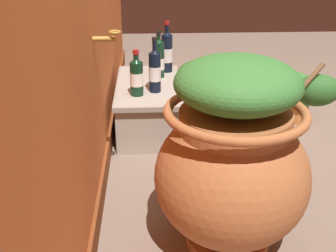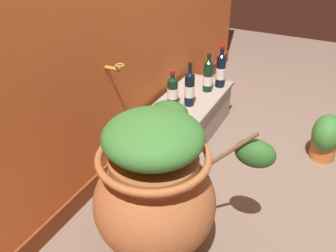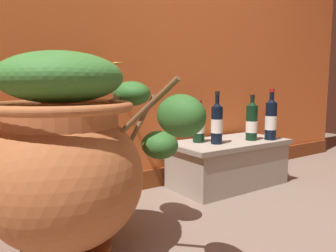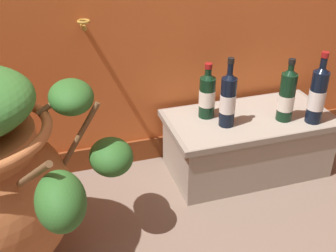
{
  "view_description": "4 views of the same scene",
  "coord_description": "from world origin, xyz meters",
  "px_view_note": "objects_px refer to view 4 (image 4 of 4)",
  "views": [
    {
      "loc": [
        -2.12,
        0.86,
        1.23
      ],
      "look_at": [
        -0.09,
        0.76,
        0.31
      ],
      "focal_mm": 46.51,
      "sensor_mm": 36.0,
      "label": 1
    },
    {
      "loc": [
        -1.85,
        -0.15,
        1.62
      ],
      "look_at": [
        0.02,
        0.78,
        0.35
      ],
      "focal_mm": 39.57,
      "sensor_mm": 36.0,
      "label": 2
    },
    {
      "loc": [
        -1.0,
        -0.73,
        0.69
      ],
      "look_at": [
        0.04,
        0.8,
        0.45
      ],
      "focal_mm": 34.89,
      "sensor_mm": 36.0,
      "label": 3
    },
    {
      "loc": [
        -0.36,
        -0.78,
        1.3
      ],
      "look_at": [
        0.08,
        0.63,
        0.46
      ],
      "focal_mm": 44.95,
      "sensor_mm": 36.0,
      "label": 4
    }
  ],
  "objects_px": {
    "wine_bottle_middle": "(228,98)",
    "wine_bottle_back": "(318,93)",
    "wine_bottle_left": "(287,94)",
    "wine_bottle_right": "(207,94)"
  },
  "relations": [
    {
      "from": "wine_bottle_right",
      "to": "wine_bottle_back",
      "type": "relative_size",
      "value": 0.79
    },
    {
      "from": "wine_bottle_middle",
      "to": "wine_bottle_right",
      "type": "height_order",
      "value": "wine_bottle_middle"
    },
    {
      "from": "wine_bottle_left",
      "to": "wine_bottle_middle",
      "type": "height_order",
      "value": "wine_bottle_middle"
    },
    {
      "from": "wine_bottle_back",
      "to": "wine_bottle_middle",
      "type": "bearing_deg",
      "value": 167.32
    },
    {
      "from": "wine_bottle_middle",
      "to": "wine_bottle_back",
      "type": "distance_m",
      "value": 0.43
    },
    {
      "from": "wine_bottle_left",
      "to": "wine_bottle_right",
      "type": "distance_m",
      "value": 0.38
    },
    {
      "from": "wine_bottle_middle",
      "to": "wine_bottle_right",
      "type": "distance_m",
      "value": 0.13
    },
    {
      "from": "wine_bottle_left",
      "to": "wine_bottle_right",
      "type": "relative_size",
      "value": 1.12
    },
    {
      "from": "wine_bottle_left",
      "to": "wine_bottle_middle",
      "type": "distance_m",
      "value": 0.29
    },
    {
      "from": "wine_bottle_middle",
      "to": "wine_bottle_right",
      "type": "xyz_separation_m",
      "value": [
        -0.06,
        0.11,
        -0.02
      ]
    }
  ]
}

